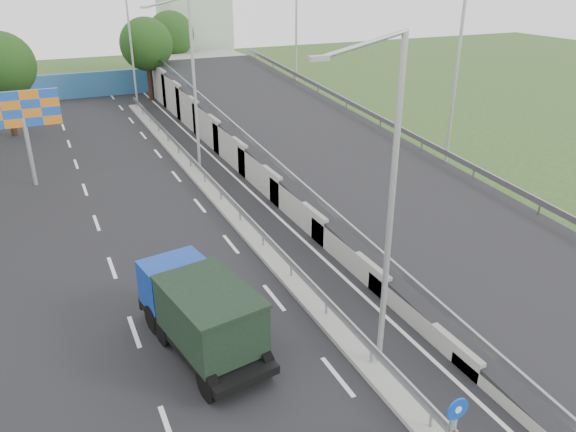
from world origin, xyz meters
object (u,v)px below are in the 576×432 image
sign_bollard (454,423)px  dump_truck (200,311)px  lamp_post_far (128,40)px  billboard (23,115)px  church (195,27)px  lamp_post_mid (191,78)px  lamp_post_near (386,197)px

sign_bollard → dump_truck: 8.38m
lamp_post_far → billboard: bearing=-116.8°
lamp_post_far → sign_bollard: bearing=-90.1°
dump_truck → sign_bollard: bearing=-66.8°
dump_truck → lamp_post_far: bearing=72.9°
church → dump_truck: church is taller
billboard → church: bearing=59.3°
lamp_post_far → church: bearing=54.8°
church → billboard: size_ratio=2.51×
church → billboard: bearing=-120.7°
lamp_post_far → dump_truck: bearing=-97.2°
sign_bollard → lamp_post_mid: 24.30m
lamp_post_near → lamp_post_mid: (0.00, 20.00, 0.00)m
lamp_post_near → billboard: 23.87m
lamp_post_mid → billboard: size_ratio=1.83×
church → billboard: 37.23m
church → lamp_post_mid: bearing=-106.2°
lamp_post_mid → church: 35.41m
lamp_post_near → lamp_post_far: size_ratio=1.00×
church → dump_truck: bearing=-106.0°
church → lamp_post_far: bearing=-125.2°
sign_bollard → lamp_post_mid: bearing=89.7°
sign_bollard → dump_truck: (-4.57, 7.01, 0.42)m
lamp_post_mid → church: bearing=73.8°
sign_bollard → lamp_post_near: (0.11, 3.83, 4.77)m
lamp_post_near → lamp_post_mid: 20.00m
lamp_post_far → lamp_post_mid: bearing=-90.0°
lamp_post_far → lamp_post_near: bearing=-90.0°
lamp_post_mid → lamp_post_far: bearing=90.0°
lamp_post_near → church: (9.89, 54.00, -0.50)m
billboard → dump_truck: (4.43, -18.81, -2.73)m
lamp_post_far → billboard: lamp_post_far is taller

